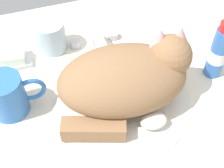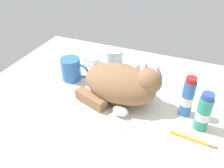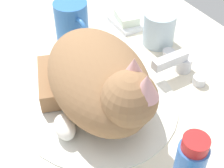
{
  "view_description": "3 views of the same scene",
  "coord_description": "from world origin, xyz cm",
  "px_view_note": "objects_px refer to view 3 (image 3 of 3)",
  "views": [
    {
      "loc": [
        -15.42,
        -38.29,
        53.22
      ],
      "look_at": [
        -1.9,
        1.14,
        5.14
      ],
      "focal_mm": 47.99,
      "sensor_mm": 36.0,
      "label": 1
    },
    {
      "loc": [
        24.13,
        -66.04,
        55.23
      ],
      "look_at": [
        -2.65,
        -0.84,
        6.7
      ],
      "focal_mm": 38.23,
      "sensor_mm": 36.0,
      "label": 2
    },
    {
      "loc": [
        39.0,
        -19.88,
        46.14
      ],
      "look_at": [
        1.14,
        2.29,
        5.35
      ],
      "focal_mm": 51.9,
      "sensor_mm": 36.0,
      "label": 3
    }
  ],
  "objects_px": {
    "soap_bar": "(127,17)",
    "faucet": "(179,64)",
    "cat": "(100,81)",
    "coffee_mug": "(72,21)",
    "rinse_cup": "(159,29)"
  },
  "relations": [
    {
      "from": "soap_bar",
      "to": "rinse_cup",
      "type": "bearing_deg",
      "value": 12.12
    },
    {
      "from": "faucet",
      "to": "soap_bar",
      "type": "relative_size",
      "value": 1.98
    },
    {
      "from": "rinse_cup",
      "to": "soap_bar",
      "type": "xyz_separation_m",
      "value": [
        -0.11,
        -0.02,
        -0.02
      ]
    },
    {
      "from": "rinse_cup",
      "to": "faucet",
      "type": "bearing_deg",
      "value": -13.01
    },
    {
      "from": "coffee_mug",
      "to": "faucet",
      "type": "bearing_deg",
      "value": 31.24
    },
    {
      "from": "faucet",
      "to": "soap_bar",
      "type": "bearing_deg",
      "value": 179.28
    },
    {
      "from": "cat",
      "to": "soap_bar",
      "type": "distance_m",
      "value": 0.31
    },
    {
      "from": "cat",
      "to": "rinse_cup",
      "type": "distance_m",
      "value": 0.26
    },
    {
      "from": "faucet",
      "to": "cat",
      "type": "xyz_separation_m",
      "value": [
        0.01,
        -0.2,
        0.05
      ]
    },
    {
      "from": "faucet",
      "to": "soap_bar",
      "type": "height_order",
      "value": "faucet"
    },
    {
      "from": "coffee_mug",
      "to": "rinse_cup",
      "type": "bearing_deg",
      "value": 53.62
    },
    {
      "from": "cat",
      "to": "coffee_mug",
      "type": "distance_m",
      "value": 0.25
    },
    {
      "from": "faucet",
      "to": "coffee_mug",
      "type": "bearing_deg",
      "value": -148.76
    },
    {
      "from": "rinse_cup",
      "to": "soap_bar",
      "type": "relative_size",
      "value": 1.19
    },
    {
      "from": "soap_bar",
      "to": "faucet",
      "type": "bearing_deg",
      "value": -0.72
    }
  ]
}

